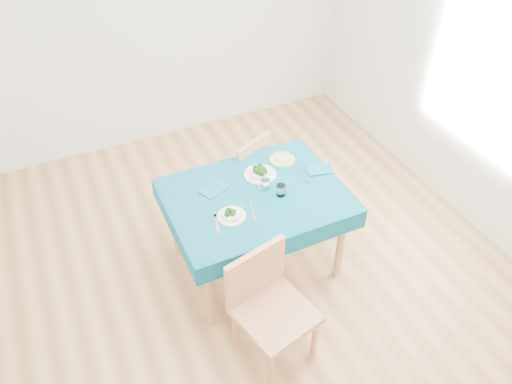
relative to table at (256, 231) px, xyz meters
name	(u,v)px	position (x,y,z in m)	size (l,w,h in m)	color
room_shell	(256,134)	(-0.03, -0.07, 0.97)	(4.02, 4.52, 2.73)	#A27243
table	(256,231)	(0.00, 0.00, 0.00)	(1.30, 0.99, 0.76)	#09536A
chair_near	(276,300)	(-0.23, -0.80, 0.20)	(0.47, 0.51, 1.16)	tan
chair_far	(239,167)	(0.15, 0.67, 0.11)	(0.39, 0.43, 0.98)	tan
bowl_near	(231,214)	(-0.25, -0.14, 0.41)	(0.20, 0.20, 0.06)	white
bowl_far	(260,171)	(0.13, 0.19, 0.42)	(0.25, 0.25, 0.08)	white
fork_near	(217,224)	(-0.37, -0.17, 0.38)	(0.03, 0.20, 0.00)	silver
knife_near	(252,210)	(-0.10, -0.14, 0.38)	(0.02, 0.22, 0.00)	silver
fork_far	(257,182)	(0.07, 0.13, 0.38)	(0.02, 0.17, 0.00)	silver
knife_far	(302,176)	(0.41, 0.04, 0.38)	(0.02, 0.22, 0.00)	silver
napkin_near	(214,189)	(-0.26, 0.18, 0.38)	(0.20, 0.14, 0.01)	#0D5E75
napkin_far	(319,169)	(0.57, 0.06, 0.38)	(0.20, 0.14, 0.01)	#0D5E75
tumbler_center	(265,184)	(0.10, 0.03, 0.42)	(0.06, 0.06, 0.08)	white
tumbler_side	(281,190)	(0.16, -0.08, 0.42)	(0.07, 0.07, 0.09)	white
side_plate	(282,159)	(0.37, 0.29, 0.38)	(0.21, 0.21, 0.01)	#AAD769
bread_slice	(282,158)	(0.37, 0.29, 0.40)	(0.09, 0.09, 0.01)	beige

